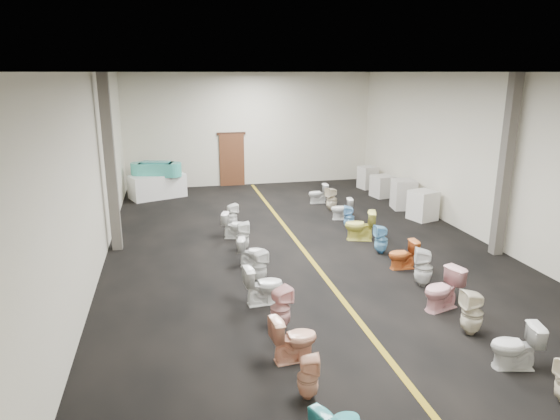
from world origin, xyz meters
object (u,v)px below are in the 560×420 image
Objects in this scene: toilet_left_3 at (280,308)px; toilet_left_8 at (235,225)px; toilet_left_9 at (232,216)px; toilet_right_10 at (332,199)px; appliance_crate_a at (423,205)px; display_table at (157,186)px; toilet_right_3 at (443,290)px; toilet_right_8 at (349,217)px; toilet_right_9 at (342,209)px; toilet_left_7 at (242,236)px; toilet_right_1 at (515,346)px; toilet_right_4 at (424,267)px; toilet_left_4 at (263,285)px; toilet_right_5 at (403,255)px; appliance_crate_b at (404,194)px; toilet_right_2 at (472,313)px; toilet_left_2 at (294,338)px; toilet_right_6 at (381,239)px; toilet_left_5 at (260,266)px; toilet_left_1 at (308,377)px; toilet_left_6 at (252,252)px; appliance_crate_d at (368,177)px; appliance_crate_c at (382,186)px; toilet_right_11 at (318,194)px; toilet_right_7 at (360,225)px; bathtub at (156,169)px.

toilet_left_8 is (-0.10, 5.29, -0.04)m from toilet_left_3.
toilet_right_10 reaches higher than toilet_left_9.
display_table is at bearing 149.62° from appliance_crate_a.
toilet_left_3 is 3.25m from toilet_right_3.
toilet_right_9 is at bearing -167.80° from toilet_right_8.
toilet_right_9 is at bearing -56.24° from toilet_left_7.
toilet_right_1 is 0.89× the size of toilet_right_4.
toilet_left_4 is 1.15× the size of toilet_right_5.
appliance_crate_b is 1.32× the size of toilet_right_1.
toilet_right_4 is at bearing -179.56° from toilet_right_2.
display_table is 2.57× the size of toilet_right_1.
toilet_left_2 is 7.27m from toilet_right_8.
toilet_right_5 is 1.08m from toilet_right_6.
toilet_right_9 is (-2.48, 0.58, -0.12)m from appliance_crate_a.
toilet_left_3 is at bearing -43.26° from toilet_right_6.
toilet_right_4 is (-2.47, -5.98, -0.07)m from appliance_crate_b.
toilet_left_8 reaches higher than toilet_right_9.
toilet_left_2 is 1.04m from toilet_left_3.
appliance_crate_a reaches higher than toilet_left_5.
toilet_right_6 is (3.43, 5.28, 0.03)m from toilet_left_1.
toilet_left_4 is 1.09× the size of toilet_left_8.
toilet_left_6 is at bearing -6.42° from toilet_left_2.
toilet_left_9 is 1.05× the size of toilet_right_8.
appliance_crate_d is at bearing -24.63° from toilet_left_6.
toilet_left_4 is (-6.00, -7.79, 0.00)m from appliance_crate_c.
toilet_right_11 is (-0.01, 10.50, -0.03)m from toilet_right_1.
toilet_left_7 is 6.14m from toilet_right_2.
appliance_crate_a reaches higher than toilet_right_3.
toilet_left_3 is 1.10× the size of toilet_left_9.
toilet_right_11 is at bearing 162.97° from toilet_right_3.
toilet_right_7 is at bearing -15.56° from toilet_left_1.
bathtub is (-0.00, 0.00, 0.64)m from display_table.
toilet_right_7 is 1.23× the size of toilet_right_9.
toilet_left_8 is (-6.00, -3.58, -0.03)m from appliance_crate_c.
toilet_left_7 reaches higher than toilet_right_9.
toilet_left_6 is at bearing -85.14° from toilet_right_6.
toilet_right_11 is (3.35, 10.52, 0.00)m from toilet_left_1.
toilet_right_6 is 3.14m from toilet_right_9.
toilet_right_4 reaches higher than toilet_left_3.
toilet_left_9 is (-5.97, 0.48, -0.10)m from appliance_crate_a.
display_table is 11.03m from toilet_right_4.
toilet_left_2 is 8.17m from toilet_right_9.
toilet_left_6 is 0.87× the size of toilet_right_10.
toilet_left_8 is at bearing -64.04° from toilet_right_9.
toilet_right_9 is (-2.48, -3.93, -0.10)m from appliance_crate_d.
toilet_right_1 is at bearing -52.93° from bathtub.
appliance_crate_b is 3.11m from toilet_right_8.
toilet_right_4 is at bearing 20.03° from toilet_right_8.
appliance_crate_b is at bearing -54.78° from toilet_left_8.
bathtub reaches higher than appliance_crate_b.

